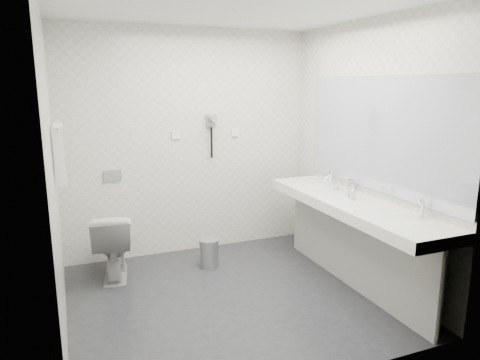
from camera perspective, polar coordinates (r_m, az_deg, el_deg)
name	(u,v)px	position (r m, az deg, el deg)	size (l,w,h in m)	color
floor	(231,297)	(4.18, -1.18, -14.79)	(2.80, 2.80, 0.00)	#232327
ceiling	(230,7)	(3.77, -1.35, 21.39)	(2.80, 2.80, 0.00)	silver
wall_back	(189,143)	(5.00, -6.56, 4.71)	(2.80, 2.80, 0.00)	beige
wall_front	(309,198)	(2.63, 8.83, -2.25)	(2.80, 2.80, 0.00)	beige
wall_left	(53,174)	(3.54, -22.93, 0.68)	(2.60, 2.60, 0.00)	beige
wall_right	(365,153)	(4.47, 15.82, 3.41)	(2.60, 2.60, 0.00)	beige
vanity_counter	(352,205)	(4.24, 14.16, -3.19)	(0.55, 2.20, 0.10)	silver
vanity_panel	(351,248)	(4.38, 14.13, -8.51)	(0.03, 2.15, 0.75)	gray
vanity_post_near	(440,295)	(3.69, 24.28, -13.36)	(0.06, 0.06, 0.75)	silver
vanity_post_far	(300,218)	(5.22, 7.70, -4.84)	(0.06, 0.06, 0.75)	silver
mirror	(379,134)	(4.28, 17.45, 5.64)	(0.02, 2.20, 1.05)	#B2BCC6
basin_near	(401,222)	(3.75, 20.03, -5.05)	(0.40, 0.31, 0.05)	white
basin_far	(315,187)	(4.75, 9.59, -0.88)	(0.40, 0.31, 0.05)	white
faucet_near	(421,208)	(3.85, 22.30, -3.37)	(0.04, 0.04, 0.15)	silver
faucet_far	(331,177)	(4.84, 11.60, 0.36)	(0.04, 0.04, 0.15)	silver
soap_bottle_a	(348,192)	(4.32, 13.74, -1.55)	(0.04, 0.04, 0.09)	white
soap_bottle_c	(353,193)	(4.23, 14.32, -1.59)	(0.05, 0.05, 0.14)	white
glass_left	(351,185)	(4.57, 14.06, -0.67)	(0.06, 0.06, 0.12)	silver
glass_right	(337,184)	(4.60, 12.32, -0.57)	(0.06, 0.06, 0.10)	silver
toilet	(113,244)	(4.63, -15.99, -7.96)	(0.38, 0.67, 0.68)	white
flush_plate	(113,176)	(4.88, -16.07, 0.55)	(0.18, 0.02, 0.12)	#B2B5BA
pedal_bin	(209,254)	(4.76, -4.00, -9.44)	(0.20, 0.20, 0.29)	#B2B5BA
bin_lid	(209,240)	(4.71, -4.03, -7.73)	(0.20, 0.20, 0.01)	#B2B5BA
towel_rail	(57,127)	(4.05, -22.51, 6.35)	(0.02, 0.02, 0.62)	silver
towel_near	(60,155)	(3.93, -22.11, 3.00)	(0.07, 0.24, 0.48)	white
towel_far	(60,150)	(4.21, -22.13, 3.56)	(0.07, 0.24, 0.48)	white
dryer_cradle	(211,120)	(5.02, -3.76, 7.66)	(0.10, 0.04, 0.14)	gray
dryer_barrel	(213,118)	(4.95, -3.51, 7.95)	(0.08, 0.08, 0.14)	gray
dryer_cord	(212,143)	(5.03, -3.67, 4.81)	(0.02, 0.02, 0.35)	black
switch_plate_a	(176,135)	(4.94, -8.23, 5.74)	(0.09, 0.02, 0.09)	white
switch_plate_b	(235,132)	(5.15, -0.62, 6.13)	(0.09, 0.02, 0.09)	white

